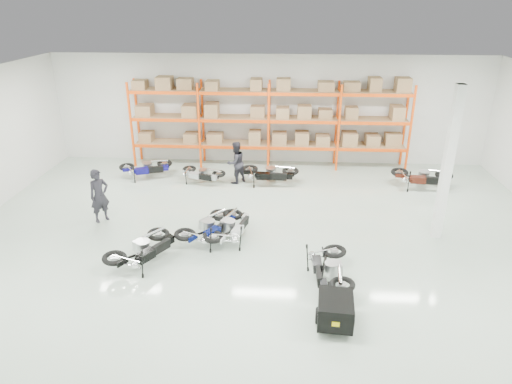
# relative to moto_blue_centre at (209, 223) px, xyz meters

# --- Properties ---
(room) EXTENTS (18.00, 18.00, 18.00)m
(room) POSITION_rel_moto_blue_centre_xyz_m (1.49, 0.16, 1.69)
(room) COLOR #ABBFAF
(room) RESTS_ON ground
(pallet_rack) EXTENTS (11.28, 0.98, 3.62)m
(pallet_rack) POSITION_rel_moto_blue_centre_xyz_m (1.49, 6.61, 1.70)
(pallet_rack) COLOR #FA4D0D
(pallet_rack) RESTS_ON ground
(structural_column) EXTENTS (0.25, 0.25, 4.50)m
(structural_column) POSITION_rel_moto_blue_centre_xyz_m (6.69, 0.66, 1.69)
(structural_column) COLOR white
(structural_column) RESTS_ON ground
(moto_blue_centre) EXTENTS (1.74, 2.03, 1.18)m
(moto_blue_centre) POSITION_rel_moto_blue_centre_xyz_m (0.00, 0.00, 0.00)
(moto_blue_centre) COLOR #070F49
(moto_blue_centre) RESTS_ON ground
(moto_silver_left) EXTENTS (1.34, 1.97, 1.17)m
(moto_silver_left) POSITION_rel_moto_blue_centre_xyz_m (0.62, 0.06, -0.01)
(moto_silver_left) COLOR silver
(moto_silver_left) RESTS_ON ground
(moto_black_far_left) EXTENTS (1.74, 2.05, 1.20)m
(moto_black_far_left) POSITION_rel_moto_blue_centre_xyz_m (-1.54, -1.34, 0.01)
(moto_black_far_left) COLOR black
(moto_black_far_left) RESTS_ON ground
(moto_touring_right) EXTENTS (0.93, 1.82, 1.17)m
(moto_touring_right) POSITION_rel_moto_blue_centre_xyz_m (3.29, -1.95, -0.01)
(moto_touring_right) COLOR black
(moto_touring_right) RESTS_ON ground
(trailer) EXTENTS (0.83, 1.60, 0.66)m
(trailer) POSITION_rel_moto_blue_centre_xyz_m (3.29, -3.55, -0.17)
(trailer) COLOR black
(trailer) RESTS_ON ground
(moto_back_a) EXTENTS (1.95, 1.41, 1.14)m
(moto_back_a) POSITION_rel_moto_blue_centre_xyz_m (-3.25, 4.89, -0.02)
(moto_back_a) COLOR #0F0B68
(moto_back_a) RESTS_ON ground
(moto_back_b) EXTENTS (1.73, 1.27, 1.01)m
(moto_back_b) POSITION_rel_moto_blue_centre_xyz_m (-1.00, 4.48, -0.08)
(moto_back_b) COLOR #B7BBC1
(moto_back_b) RESTS_ON ground
(moto_back_c) EXTENTS (1.94, 1.07, 1.22)m
(moto_back_c) POSITION_rel_moto_blue_centre_xyz_m (1.60, 4.51, 0.02)
(moto_back_c) COLOR black
(moto_back_c) RESTS_ON ground
(moto_back_d) EXTENTS (2.02, 1.19, 1.24)m
(moto_back_d) POSITION_rel_moto_blue_centre_xyz_m (7.28, 4.45, 0.03)
(moto_back_d) COLOR #3F150C
(moto_back_d) RESTS_ON ground
(person_left) EXTENTS (0.73, 0.74, 1.72)m
(person_left) POSITION_rel_moto_blue_centre_xyz_m (-3.61, 1.09, 0.30)
(person_left) COLOR black
(person_left) RESTS_ON ground
(person_back) EXTENTS (0.99, 0.99, 1.62)m
(person_back) POSITION_rel_moto_blue_centre_xyz_m (0.32, 4.57, 0.25)
(person_back) COLOR #222129
(person_back) RESTS_ON ground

